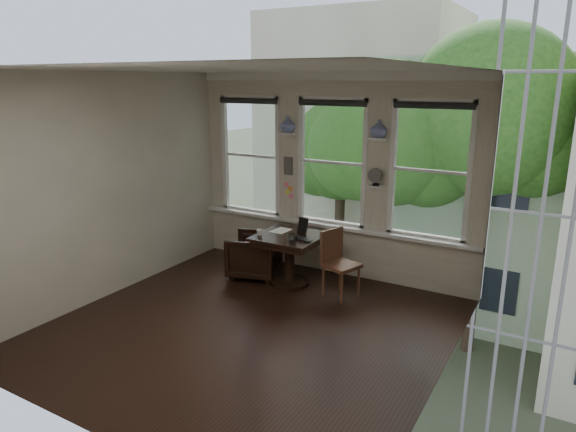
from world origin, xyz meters
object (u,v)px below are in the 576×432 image
Objects in this scene: armchair_left at (254,255)px; laptop at (300,239)px; side_chair_right at (341,265)px; table at (290,260)px; mug at (260,232)px.

laptop reaches higher than armchair_left.
laptop is at bearing 120.10° from side_chair_right.
side_chair_right is (0.82, -0.02, 0.09)m from table.
armchair_left is (-0.63, 0.01, -0.04)m from table.
table is at bearing 29.88° from mug.
mug reaches higher than armchair_left.
table is 0.83m from side_chair_right.
table reaches higher than armchair_left.
side_chair_right reaches higher than armchair_left.
side_chair_right is at bearing 29.72° from laptop.
table is 1.23× the size of armchair_left.
mug reaches higher than laptop.
mug is (-0.37, -0.21, 0.42)m from table.
armchair_left is 8.01× the size of mug.
laptop is at bearing 62.43° from armchair_left.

